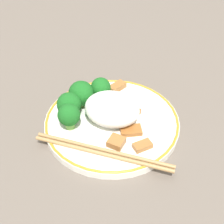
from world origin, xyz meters
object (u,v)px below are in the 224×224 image
(broccoli_back_left, at_px, (101,88))
(chopsticks, at_px, (103,152))
(plate, at_px, (112,122))
(broccoli_back_center, at_px, (81,94))
(broccoli_mid_left, at_px, (69,116))
(broccoli_back_right, at_px, (69,105))

(broccoli_back_left, distance_m, chopsticks, 0.15)
(plate, relative_size, broccoli_back_left, 4.95)
(plate, bearing_deg, broccoli_back_left, -50.46)
(broccoli_back_center, bearing_deg, chopsticks, 128.26)
(broccoli_mid_left, bearing_deg, plate, -146.23)
(plate, xyz_separation_m, broccoli_mid_left, (0.07, 0.04, 0.04))
(broccoli_back_center, relative_size, chopsticks, 0.22)
(chopsticks, bearing_deg, broccoli_back_right, -36.84)
(plate, relative_size, broccoli_mid_left, 4.94)
(broccoli_back_center, xyz_separation_m, chopsticks, (-0.08, 0.11, -0.03))
(broccoli_back_left, bearing_deg, broccoli_back_right, 57.71)
(broccoli_back_left, xyz_separation_m, chopsticks, (-0.05, 0.13, -0.03))
(broccoli_back_right, distance_m, chopsticks, 0.12)
(broccoli_back_left, xyz_separation_m, broccoli_back_center, (0.03, 0.03, -0.00))
(broccoli_back_right, height_order, chopsticks, broccoli_back_right)
(plate, bearing_deg, broccoli_back_center, -17.37)
(plate, relative_size, chopsticks, 1.04)
(broccoli_back_left, relative_size, chopsticks, 0.21)
(broccoli_back_left, xyz_separation_m, broccoli_back_right, (0.04, 0.06, -0.00))
(broccoli_back_center, bearing_deg, plate, 162.63)
(chopsticks, bearing_deg, broccoli_mid_left, -26.50)
(broccoli_back_center, bearing_deg, broccoli_back_left, -138.81)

